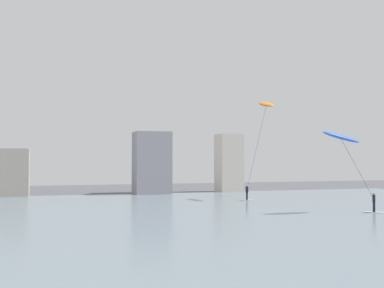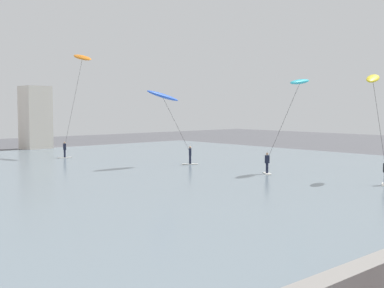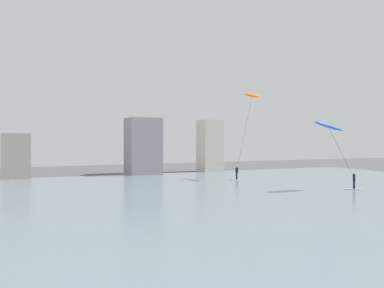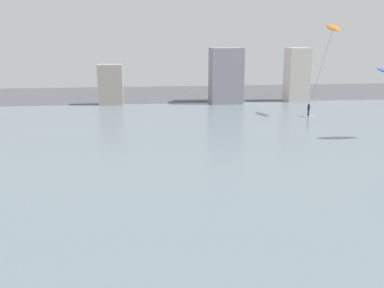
{
  "view_description": "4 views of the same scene",
  "coord_description": "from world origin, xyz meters",
  "px_view_note": "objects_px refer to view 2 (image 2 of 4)",
  "views": [
    {
      "loc": [
        -3.49,
        0.4,
        4.42
      ],
      "look_at": [
        1.34,
        16.39,
        4.99
      ],
      "focal_mm": 42.19,
      "sensor_mm": 36.0,
      "label": 1
    },
    {
      "loc": [
        -9.48,
        -2.92,
        5.31
      ],
      "look_at": [
        2.3,
        10.07,
        4.02
      ],
      "focal_mm": 48.08,
      "sensor_mm": 36.0,
      "label": 2
    },
    {
      "loc": [
        -10.03,
        0.78,
        5.05
      ],
      "look_at": [
        -2.2,
        17.82,
        4.8
      ],
      "focal_mm": 39.37,
      "sensor_mm": 36.0,
      "label": 3
    },
    {
      "loc": [
        -4.53,
        -6.36,
        9.51
      ],
      "look_at": [
        -1.7,
        16.5,
        3.91
      ],
      "focal_mm": 41.71,
      "sensor_mm": 36.0,
      "label": 4
    }
  ],
  "objects_px": {
    "kitesurfer_cyan": "(296,91)",
    "kitesurfer_blue": "(165,101)",
    "kitesurfer_orange": "(81,65)",
    "kitesurfer_yellow": "(375,92)"
  },
  "relations": [
    {
      "from": "kitesurfer_cyan",
      "to": "kitesurfer_blue",
      "type": "xyz_separation_m",
      "value": [
        -5.07,
        10.2,
        -0.74
      ]
    },
    {
      "from": "kitesurfer_cyan",
      "to": "kitesurfer_blue",
      "type": "bearing_deg",
      "value": 116.43
    },
    {
      "from": "kitesurfer_orange",
      "to": "kitesurfer_cyan",
      "type": "relative_size",
      "value": 1.46
    },
    {
      "from": "kitesurfer_blue",
      "to": "kitesurfer_yellow",
      "type": "xyz_separation_m",
      "value": [
        5.6,
        -16.58,
        0.5
      ]
    },
    {
      "from": "kitesurfer_orange",
      "to": "kitesurfer_blue",
      "type": "distance_m",
      "value": 13.58
    },
    {
      "from": "kitesurfer_orange",
      "to": "kitesurfer_yellow",
      "type": "xyz_separation_m",
      "value": [
        6.33,
        -29.58,
        -3.32
      ]
    },
    {
      "from": "kitesurfer_blue",
      "to": "kitesurfer_orange",
      "type": "bearing_deg",
      "value": 93.21
    },
    {
      "from": "kitesurfer_cyan",
      "to": "kitesurfer_blue",
      "type": "distance_m",
      "value": 11.41
    },
    {
      "from": "kitesurfer_yellow",
      "to": "kitesurfer_orange",
      "type": "bearing_deg",
      "value": 102.08
    },
    {
      "from": "kitesurfer_yellow",
      "to": "kitesurfer_blue",
      "type": "bearing_deg",
      "value": 108.66
    }
  ]
}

